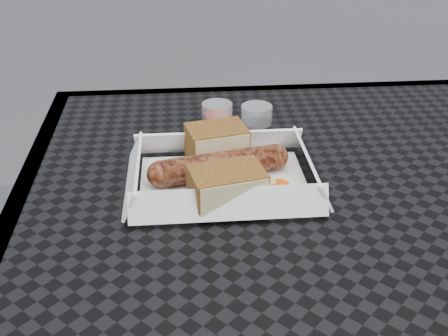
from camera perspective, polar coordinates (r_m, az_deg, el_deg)
The scene contains 9 objects.
patio_table at distance 0.77m, azimuth 9.31°, elevation -7.83°, with size 0.80×0.80×0.74m.
food_tray at distance 0.75m, azimuth -0.06°, elevation -1.49°, with size 0.22×0.15×0.00m, color white.
bratwurst at distance 0.75m, azimuth -0.47°, elevation 0.27°, with size 0.19×0.07×0.04m.
bread_near at distance 0.79m, azimuth -0.74°, elevation 2.49°, with size 0.08×0.06×0.05m, color brown.
bread_far at distance 0.69m, azimuth 0.33°, elevation -1.91°, with size 0.09×0.06×0.05m, color brown.
veg_garnish at distance 0.72m, azimuth 5.26°, elevation -2.46°, with size 0.03×0.03×0.00m.
napkin at distance 0.84m, azimuth 0.65°, elevation 1.96°, with size 0.12×0.12×0.00m, color white.
condiment_cup_sauce at distance 0.92m, azimuth -0.70°, elevation 5.68°, with size 0.05×0.05×0.03m, color maroon.
condiment_cup_empty at distance 0.91m, azimuth 3.33°, elevation 5.44°, with size 0.05×0.05×0.03m, color silver.
Camera 1 is at (-0.17, -0.59, 1.13)m, focal length 45.00 mm.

